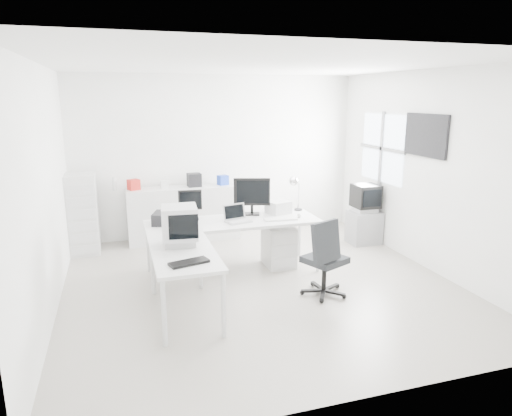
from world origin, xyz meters
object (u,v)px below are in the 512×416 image
object	(u,v)px
main_desk	(233,246)
inkjet_printer	(170,218)
lcd_monitor_small	(190,205)
crt_monitor	(180,227)
tv_cabinet	(364,227)
lcd_monitor_large	(252,196)
sideboard	(184,214)
laptop	(238,214)
crt_tv	(366,199)
drawer_pedestal	(279,246)
office_chair	(325,256)
side_desk	(185,283)
laser_printer	(278,207)
filing_cabinet	(83,214)

from	to	relation	value
main_desk	inkjet_printer	distance (m)	0.97
lcd_monitor_small	crt_monitor	distance (m)	1.14
crt_monitor	tv_cabinet	bearing A→B (deg)	29.35
lcd_monitor_large	sideboard	distance (m)	1.73
main_desk	laptop	world-z (taller)	laptop
laptop	lcd_monitor_large	bearing A→B (deg)	35.58
crt_tv	main_desk	bearing A→B (deg)	-165.69
drawer_pedestal	office_chair	size ratio (longest dim) A/B	0.59
inkjet_printer	crt_tv	distance (m)	3.34
inkjet_printer	crt_monitor	xyz separation A→B (m)	(0.00, -0.95, 0.14)
side_desk	drawer_pedestal	distance (m)	1.93
crt_monitor	tv_cabinet	size ratio (longest dim) A/B	0.80
inkjet_printer	crt_tv	size ratio (longest dim) A/B	0.88
drawer_pedestal	laptop	xyz separation A→B (m)	(-0.65, -0.15, 0.56)
laptop	laser_printer	xyz separation A→B (m)	(0.70, 0.32, -0.02)
side_desk	sideboard	world-z (taller)	sideboard
laser_printer	sideboard	distance (m)	1.92
tv_cabinet	main_desk	bearing A→B (deg)	-165.69
inkjet_printer	laptop	distance (m)	0.92
laser_printer	sideboard	world-z (taller)	sideboard
drawer_pedestal	filing_cabinet	size ratio (longest dim) A/B	0.47
crt_monitor	office_chair	world-z (taller)	crt_monitor
laser_printer	tv_cabinet	size ratio (longest dim) A/B	0.57
drawer_pedestal	sideboard	size ratio (longest dim) A/B	0.32
crt_tv	laser_printer	bearing A→B (deg)	-166.60
office_chair	filing_cabinet	world-z (taller)	filing_cabinet
main_desk	lcd_monitor_small	xyz separation A→B (m)	(-0.55, 0.25, 0.58)
side_desk	filing_cabinet	size ratio (longest dim) A/B	1.10
laptop	side_desk	bearing A→B (deg)	-145.80
lcd_monitor_small	lcd_monitor_large	xyz separation A→B (m)	(0.90, 0.00, 0.07)
laser_printer	office_chair	world-z (taller)	office_chair
main_desk	inkjet_printer	world-z (taller)	inkjet_printer
laser_printer	filing_cabinet	bearing A→B (deg)	135.86
drawer_pedestal	laser_printer	size ratio (longest dim) A/B	1.91
inkjet_printer	crt_tv	bearing A→B (deg)	27.01
side_desk	inkjet_printer	xyz separation A→B (m)	(0.00, 1.20, 0.45)
crt_monitor	office_chair	xyz separation A→B (m)	(1.75, -0.23, -0.46)
main_desk	filing_cabinet	xyz separation A→B (m)	(-2.06, 1.49, 0.26)
crt_tv	lcd_monitor_small	bearing A→B (deg)	-172.89
side_desk	tv_cabinet	xyz separation A→B (m)	(3.29, 1.72, -0.10)
inkjet_printer	filing_cabinet	size ratio (longest dim) A/B	0.35
main_desk	laptop	xyz separation A→B (m)	(0.05, -0.10, 0.48)
side_desk	lcd_monitor_large	distance (m)	1.92
laptop	filing_cabinet	world-z (taller)	filing_cabinet
main_desk	office_chair	world-z (taller)	office_chair
crt_monitor	sideboard	bearing A→B (deg)	86.27
tv_cabinet	laptop	bearing A→B (deg)	-163.18
lcd_monitor_small	filing_cabinet	distance (m)	1.98
lcd_monitor_small	office_chair	xyz separation A→B (m)	(1.45, -1.33, -0.45)
inkjet_printer	crt_monitor	distance (m)	0.96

